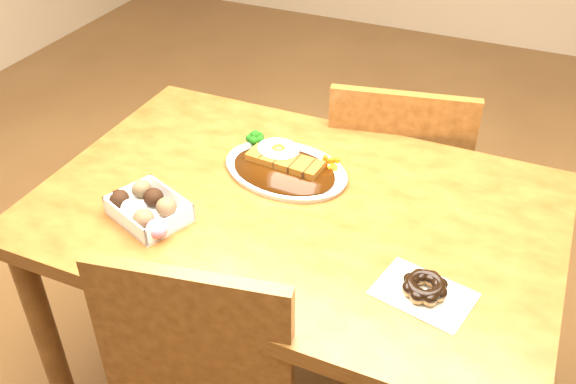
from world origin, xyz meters
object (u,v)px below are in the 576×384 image
at_px(donut_box, 147,208).
at_px(chair_far, 395,187).
at_px(pon_de_ring, 425,288).
at_px(table, 295,236).
at_px(katsu_curry_plate, 285,166).

bearing_deg(donut_box, chair_far, 60.75).
distance_m(donut_box, pon_de_ring, 0.63).
distance_m(table, pon_de_ring, 0.40).
height_order(katsu_curry_plate, pon_de_ring, katsu_curry_plate).
relative_size(katsu_curry_plate, donut_box, 1.69).
height_order(table, katsu_curry_plate, katsu_curry_plate).
bearing_deg(table, donut_box, -148.13).
relative_size(table, pon_de_ring, 5.76).
xyz_separation_m(donut_box, pon_de_ring, (0.63, 0.01, -0.01)).
bearing_deg(pon_de_ring, katsu_curry_plate, 146.36).
height_order(katsu_curry_plate, donut_box, katsu_curry_plate).
height_order(table, chair_far, chair_far).
bearing_deg(table, katsu_curry_plate, 124.77).
relative_size(donut_box, pon_de_ring, 0.99).
distance_m(chair_far, pon_de_ring, 0.80).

